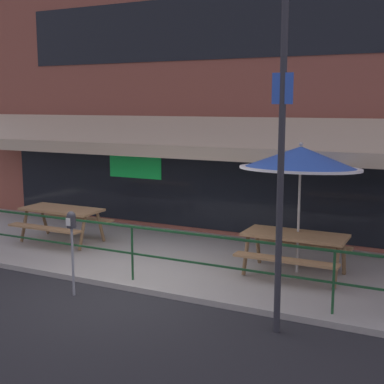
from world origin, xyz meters
TOP-DOWN VIEW (x-y plane):
  - ground_plane at (0.00, 0.00)m, footprint 120.00×120.00m
  - patio_deck at (0.00, 2.00)m, footprint 15.00×4.00m
  - restaurant_building at (0.00, 4.22)m, footprint 15.00×1.60m
  - patio_railing at (0.00, 0.30)m, footprint 13.84×0.04m
  - picnic_table_left at (-2.79, 1.79)m, footprint 1.80×1.42m
  - picnic_table_centre at (2.46, 1.79)m, footprint 1.80×1.42m
  - patio_umbrella_centre at (2.46, 1.98)m, footprint 2.14×2.14m
  - parking_meter_far at (-0.61, -0.55)m, footprint 0.15×0.16m
  - street_sign_pole at (2.84, -0.45)m, footprint 0.28×0.09m

SIDE VIEW (x-z plane):
  - ground_plane at x=0.00m, z-range 0.00..0.00m
  - patio_deck at x=0.00m, z-range 0.00..0.10m
  - picnic_table_left at x=-2.79m, z-range 0.33..1.08m
  - picnic_table_centre at x=2.46m, z-range 0.33..1.08m
  - patio_railing at x=0.00m, z-range 0.32..1.28m
  - parking_meter_far at x=-0.61m, z-range 0.44..1.86m
  - patio_umbrella_centre at x=2.46m, z-range 0.99..3.37m
  - street_sign_pole at x=2.84m, z-range 0.06..4.69m
  - restaurant_building at x=0.00m, z-range -0.02..6.88m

